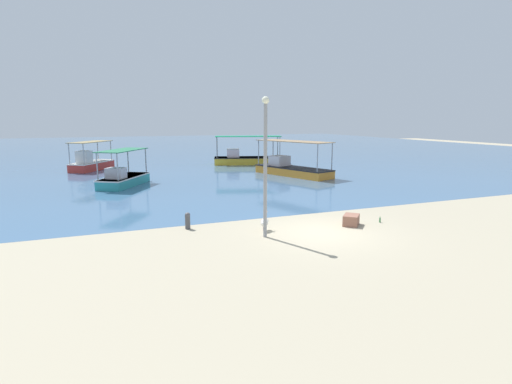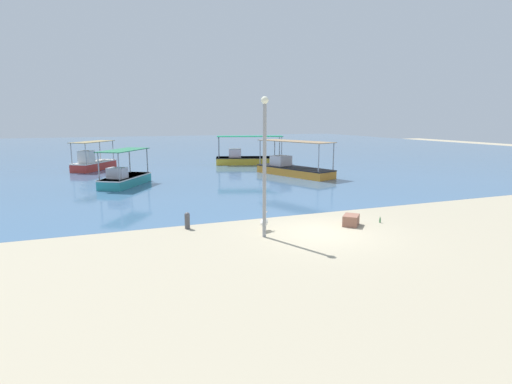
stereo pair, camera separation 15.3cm
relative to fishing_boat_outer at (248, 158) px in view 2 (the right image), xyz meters
The scene contains 11 objects.
ground 24.58m from the fishing_boat_outer, 102.73° to the right, with size 120.00×120.00×0.00m, color tan.
harbor_water 24.64m from the fishing_boat_outer, 102.71° to the left, with size 110.00×90.00×0.00m, color #41668C.
fishing_boat_outer is the anchor object (origin of this frame).
fishing_boat_far_left 15.38m from the fishing_boat_outer, 142.58° to the right, with size 3.77×4.75×2.44m.
fishing_boat_near_right 14.41m from the fishing_boat_outer, behind, with size 3.89×4.79×2.51m.
fishing_boat_far_right 8.73m from the fishing_boat_outer, 85.37° to the right, with size 4.26×7.18×2.75m.
pelican 24.09m from the fishing_boat_outer, 108.06° to the right, with size 0.60×0.69×0.80m.
lamp_post 25.06m from the fishing_boat_outer, 108.18° to the right, with size 0.28×0.28×5.30m.
mooring_bollard 23.86m from the fishing_boat_outer, 115.67° to the right, with size 0.22×0.22×0.70m.
cargo_crate 23.75m from the fishing_boat_outer, 98.95° to the right, with size 0.82×0.60×0.46m, color #895A48.
glass_bottle 23.64m from the fishing_boat_outer, 95.44° to the right, with size 0.07×0.07×0.27m.
Camera 2 is at (-7.91, -13.50, 4.50)m, focal length 28.00 mm.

